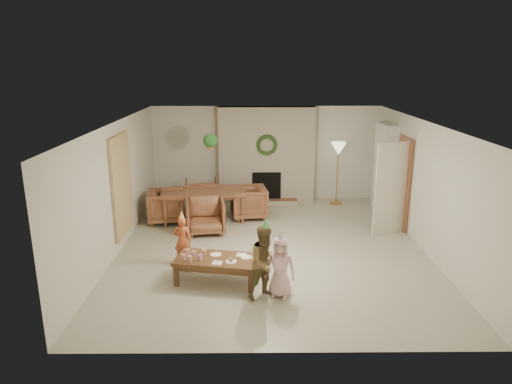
{
  "coord_description": "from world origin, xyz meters",
  "views": [
    {
      "loc": [
        -0.38,
        -8.65,
        3.6
      ],
      "look_at": [
        -0.3,
        0.4,
        1.05
      ],
      "focal_mm": 32.47,
      "sensor_mm": 36.0,
      "label": 1
    }
  ],
  "objects_px": {
    "dining_table": "(203,206)",
    "dining_chair_near": "(205,216)",
    "dining_chair_left": "(166,206)",
    "dining_chair_right": "(248,202)",
    "dining_chair_far": "(202,194)",
    "coffee_table_top": "(217,260)",
    "child_pink": "(280,267)",
    "child_red": "(183,241)",
    "child_plaid": "(266,262)"
  },
  "relations": [
    {
      "from": "dining_table",
      "to": "dining_chair_right",
      "type": "bearing_deg",
      "value": -0.0
    },
    {
      "from": "dining_table",
      "to": "child_red",
      "type": "xyz_separation_m",
      "value": [
        -0.13,
        -2.48,
        0.11
      ]
    },
    {
      "from": "dining_table",
      "to": "dining_chair_near",
      "type": "bearing_deg",
      "value": -90.0
    },
    {
      "from": "dining_chair_right",
      "to": "child_pink",
      "type": "distance_m",
      "value": 3.9
    },
    {
      "from": "child_pink",
      "to": "child_plaid",
      "type": "bearing_deg",
      "value": -155.37
    },
    {
      "from": "coffee_table_top",
      "to": "child_plaid",
      "type": "height_order",
      "value": "child_plaid"
    },
    {
      "from": "dining_table",
      "to": "child_plaid",
      "type": "xyz_separation_m",
      "value": [
        1.36,
        -3.75,
        0.26
      ]
    },
    {
      "from": "dining_chair_right",
      "to": "coffee_table_top",
      "type": "relative_size",
      "value": 0.6
    },
    {
      "from": "dining_chair_far",
      "to": "child_red",
      "type": "bearing_deg",
      "value": 81.48
    },
    {
      "from": "dining_chair_near",
      "to": "dining_chair_right",
      "type": "distance_m",
      "value": 1.37
    },
    {
      "from": "dining_chair_right",
      "to": "child_plaid",
      "type": "relative_size",
      "value": 0.69
    },
    {
      "from": "dining_table",
      "to": "child_pink",
      "type": "xyz_separation_m",
      "value": [
        1.58,
        -3.71,
        0.15
      ]
    },
    {
      "from": "dining_chair_far",
      "to": "child_pink",
      "type": "height_order",
      "value": "child_pink"
    },
    {
      "from": "child_red",
      "to": "dining_chair_right",
      "type": "bearing_deg",
      "value": -109.34
    },
    {
      "from": "dining_chair_left",
      "to": "dining_chair_right",
      "type": "distance_m",
      "value": 1.93
    },
    {
      "from": "dining_chair_near",
      "to": "child_red",
      "type": "height_order",
      "value": "child_red"
    },
    {
      "from": "dining_chair_near",
      "to": "dining_chair_left",
      "type": "distance_m",
      "value": 1.21
    },
    {
      "from": "dining_chair_left",
      "to": "child_plaid",
      "type": "height_order",
      "value": "child_plaid"
    },
    {
      "from": "dining_chair_far",
      "to": "dining_chair_left",
      "type": "bearing_deg",
      "value": 45.0
    },
    {
      "from": "child_red",
      "to": "child_plaid",
      "type": "xyz_separation_m",
      "value": [
        1.48,
        -1.27,
        0.15
      ]
    },
    {
      "from": "coffee_table_top",
      "to": "child_pink",
      "type": "bearing_deg",
      "value": -15.76
    },
    {
      "from": "dining_chair_far",
      "to": "dining_chair_left",
      "type": "height_order",
      "value": "same"
    },
    {
      "from": "dining_chair_near",
      "to": "dining_chair_left",
      "type": "relative_size",
      "value": 1.0
    },
    {
      "from": "dining_table",
      "to": "coffee_table_top",
      "type": "height_order",
      "value": "dining_table"
    },
    {
      "from": "dining_chair_near",
      "to": "child_pink",
      "type": "relative_size",
      "value": 0.84
    },
    {
      "from": "coffee_table_top",
      "to": "child_pink",
      "type": "height_order",
      "value": "child_pink"
    },
    {
      "from": "dining_chair_left",
      "to": "child_red",
      "type": "bearing_deg",
      "value": -171.52
    },
    {
      "from": "dining_chair_right",
      "to": "child_plaid",
      "type": "xyz_separation_m",
      "value": [
        0.3,
        -3.91,
        0.22
      ]
    },
    {
      "from": "dining_chair_near",
      "to": "dining_chair_left",
      "type": "height_order",
      "value": "same"
    },
    {
      "from": "dining_chair_right",
      "to": "coffee_table_top",
      "type": "bearing_deg",
      "value": -17.07
    },
    {
      "from": "child_pink",
      "to": "dining_table",
      "type": "bearing_deg",
      "value": 127.26
    },
    {
      "from": "dining_chair_near",
      "to": "coffee_table_top",
      "type": "distance_m",
      "value": 2.39
    },
    {
      "from": "dining_chair_near",
      "to": "child_plaid",
      "type": "relative_size",
      "value": 0.69
    },
    {
      "from": "dining_chair_left",
      "to": "coffee_table_top",
      "type": "relative_size",
      "value": 0.6
    },
    {
      "from": "coffee_table_top",
      "to": "dining_chair_near",
      "type": "bearing_deg",
      "value": 110.7
    },
    {
      "from": "dining_chair_near",
      "to": "dining_table",
      "type": "bearing_deg",
      "value": 90.0
    },
    {
      "from": "dining_chair_far",
      "to": "child_pink",
      "type": "bearing_deg",
      "value": 102.08
    },
    {
      "from": "dining_chair_left",
      "to": "child_red",
      "type": "height_order",
      "value": "child_red"
    },
    {
      "from": "dining_chair_near",
      "to": "child_pink",
      "type": "bearing_deg",
      "value": -71.51
    },
    {
      "from": "dining_chair_near",
      "to": "dining_chair_right",
      "type": "xyz_separation_m",
      "value": [
        0.93,
        1.0,
        0.0
      ]
    },
    {
      "from": "dining_chair_right",
      "to": "coffee_table_top",
      "type": "distance_m",
      "value": 3.4
    },
    {
      "from": "dining_chair_near",
      "to": "child_pink",
      "type": "xyz_separation_m",
      "value": [
        1.46,
        -2.86,
        0.11
      ]
    },
    {
      "from": "child_plaid",
      "to": "dining_chair_left",
      "type": "bearing_deg",
      "value": 90.45
    },
    {
      "from": "dining_chair_near",
      "to": "dining_chair_far",
      "type": "xyz_separation_m",
      "value": [
        -0.25,
        1.69,
        0.0
      ]
    },
    {
      "from": "dining_chair_right",
      "to": "child_pink",
      "type": "height_order",
      "value": "child_pink"
    },
    {
      "from": "dining_table",
      "to": "dining_chair_far",
      "type": "distance_m",
      "value": 0.86
    },
    {
      "from": "dining_chair_left",
      "to": "child_pink",
      "type": "xyz_separation_m",
      "value": [
        2.43,
        -3.58,
        0.11
      ]
    },
    {
      "from": "dining_chair_right",
      "to": "child_pink",
      "type": "xyz_separation_m",
      "value": [
        0.53,
        -3.87,
        0.11
      ]
    },
    {
      "from": "dining_chair_right",
      "to": "dining_chair_near",
      "type": "bearing_deg",
      "value": -51.34
    },
    {
      "from": "child_red",
      "to": "dining_chair_far",
      "type": "bearing_deg",
      "value": -85.16
    }
  ]
}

